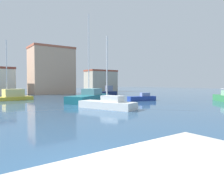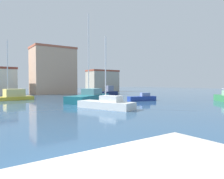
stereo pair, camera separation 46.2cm
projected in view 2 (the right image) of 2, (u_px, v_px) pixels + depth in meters
water at (113, 101)px, 30.76m from camera, size 160.00×160.00×0.00m
sailboat_yellow_far_left at (11, 96)px, 32.42m from camera, size 7.64×3.40×9.37m
sailboat_white_mid_harbor at (106, 104)px, 21.62m from camera, size 4.04×6.58×7.56m
motorboat_navy_near_pier at (108, 93)px, 41.77m from camera, size 4.44×1.49×2.17m
motorboat_blue_distant_east at (142, 98)px, 31.18m from camera, size 4.52×2.20×1.22m
sailboat_teal_center_channel at (89, 97)px, 29.49m from camera, size 8.50×6.84×12.41m
yacht_club at (53, 70)px, 51.67m from camera, size 10.27×7.04×11.61m
harbor_office at (102, 81)px, 65.88m from camera, size 9.47×5.77×6.79m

